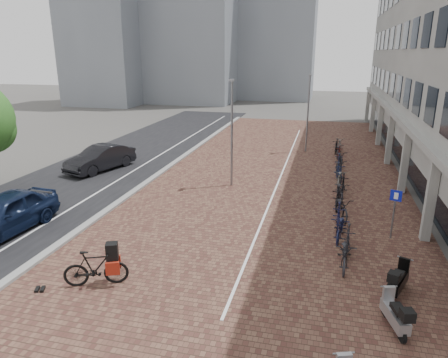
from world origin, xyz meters
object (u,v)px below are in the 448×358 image
(car_dark, at_px, (101,158))
(car_navy, at_px, (4,214))
(scooter_front, at_px, (395,313))
(parking_sign, at_px, (394,208))
(hero_bike, at_px, (96,267))
(scooter_mid, at_px, (398,279))

(car_dark, bearing_deg, car_navy, -65.67)
(car_navy, xyz_separation_m, scooter_front, (14.84, -2.70, -0.33))
(car_dark, xyz_separation_m, parking_sign, (16.60, -6.20, 0.58))
(parking_sign, bearing_deg, scooter_front, -77.00)
(scooter_front, relative_size, parking_sign, 0.72)
(car_navy, distance_m, car_dark, 9.53)
(car_navy, relative_size, car_dark, 1.05)
(hero_bike, bearing_deg, scooter_mid, -102.21)
(hero_bike, height_order, parking_sign, parking_sign)
(scooter_mid, relative_size, parking_sign, 0.74)
(scooter_mid, bearing_deg, parking_sign, 108.10)
(parking_sign, bearing_deg, car_navy, -148.67)
(hero_bike, xyz_separation_m, parking_sign, (9.68, 5.95, 0.72))
(scooter_front, distance_m, scooter_mid, 1.84)
(car_navy, relative_size, scooter_front, 3.29)
(hero_bike, bearing_deg, scooter_front, -113.20)
(car_navy, height_order, scooter_mid, car_navy)
(scooter_front, bearing_deg, car_dark, 127.15)
(scooter_front, bearing_deg, car_navy, 154.22)
(hero_bike, relative_size, parking_sign, 1.01)
(car_navy, distance_m, parking_sign, 15.86)
(car_dark, height_order, scooter_front, car_dark)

